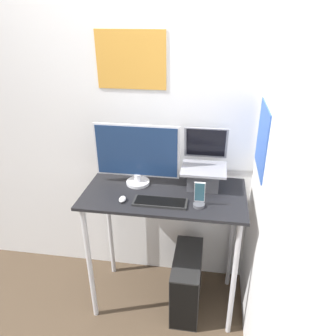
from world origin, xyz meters
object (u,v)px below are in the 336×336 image
mouse (122,199)px  cell_phone (199,199)px  laptop (204,172)px  computer_tower (187,282)px  keyboard (160,202)px  monitor (137,155)px

mouse → cell_phone: 0.48m
cell_phone → laptop: bearing=87.5°
mouse → computer_tower: (0.41, 0.11, -0.75)m
laptop → keyboard: 0.38m
monitor → cell_phone: (0.43, -0.22, -0.16)m
keyboard → computer_tower: size_ratio=0.68×
monitor → computer_tower: (0.37, -0.13, -0.95)m
monitor → keyboard: monitor is taller
mouse → computer_tower: size_ratio=0.14×
computer_tower → monitor: bearing=161.2°
computer_tower → mouse: bearing=-164.4°
keyboard → mouse: size_ratio=5.04×
keyboard → monitor: bearing=130.5°
laptop → computer_tower: laptop is taller
laptop → cell_phone: (-0.01, -0.26, -0.05)m
laptop → cell_phone: laptop is taller
laptop → computer_tower: bearing=-115.0°
laptop → cell_phone: 0.27m
laptop → keyboard: size_ratio=1.12×
laptop → cell_phone: size_ratio=2.25×
laptop → mouse: bearing=-150.2°
monitor → mouse: (-0.04, -0.24, -0.20)m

